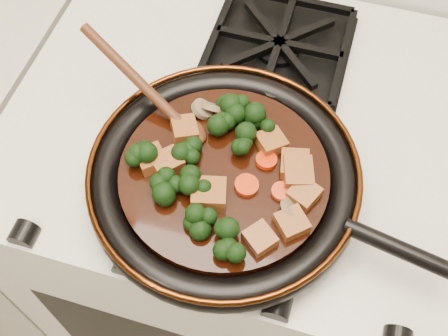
# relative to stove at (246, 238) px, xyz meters

# --- Properties ---
(stove) EXTENTS (0.76, 0.60, 0.90)m
(stove) POSITION_rel_stove_xyz_m (0.00, 0.00, 0.00)
(stove) COLOR beige
(stove) RESTS_ON ground
(burner_grate_front) EXTENTS (0.23, 0.23, 0.03)m
(burner_grate_front) POSITION_rel_stove_xyz_m (0.00, -0.14, 0.46)
(burner_grate_front) COLOR black
(burner_grate_front) RESTS_ON stove
(burner_grate_back) EXTENTS (0.23, 0.23, 0.03)m
(burner_grate_back) POSITION_rel_stove_xyz_m (0.00, 0.14, 0.46)
(burner_grate_back) COLOR black
(burner_grate_back) RESTS_ON stove
(skillet) EXTENTS (0.49, 0.37, 0.05)m
(skillet) POSITION_rel_stove_xyz_m (-0.01, -0.14, 0.49)
(skillet) COLOR black
(skillet) RESTS_ON burner_grate_front
(braising_sauce) EXTENTS (0.28, 0.28, 0.02)m
(braising_sauce) POSITION_rel_stove_xyz_m (-0.01, -0.14, 0.50)
(braising_sauce) COLOR black
(braising_sauce) RESTS_ON skillet
(tofu_cube_0) EXTENTS (0.05, 0.05, 0.02)m
(tofu_cube_0) POSITION_rel_stove_xyz_m (0.09, -0.19, 0.52)
(tofu_cube_0) COLOR brown
(tofu_cube_0) RESTS_ON braising_sauce
(tofu_cube_1) EXTENTS (0.04, 0.05, 0.02)m
(tofu_cube_1) POSITION_rel_stove_xyz_m (0.08, -0.11, 0.52)
(tofu_cube_1) COLOR brown
(tofu_cube_1) RESTS_ON braising_sauce
(tofu_cube_2) EXTENTS (0.05, 0.05, 0.03)m
(tofu_cube_2) POSITION_rel_stove_xyz_m (-0.08, -0.10, 0.52)
(tofu_cube_2) COLOR brown
(tofu_cube_2) RESTS_ON braising_sauce
(tofu_cube_3) EXTENTS (0.05, 0.05, 0.02)m
(tofu_cube_3) POSITION_rel_stove_xyz_m (0.10, -0.15, 0.52)
(tofu_cube_3) COLOR brown
(tofu_cube_3) RESTS_ON braising_sauce
(tofu_cube_4) EXTENTS (0.05, 0.05, 0.02)m
(tofu_cube_4) POSITION_rel_stove_xyz_m (0.04, -0.08, 0.52)
(tofu_cube_4) COLOR brown
(tofu_cube_4) RESTS_ON braising_sauce
(tofu_cube_5) EXTENTS (0.05, 0.05, 0.02)m
(tofu_cube_5) POSITION_rel_stove_xyz_m (0.06, -0.22, 0.52)
(tofu_cube_5) COLOR brown
(tofu_cube_5) RESTS_ON braising_sauce
(tofu_cube_6) EXTENTS (0.05, 0.05, 0.02)m
(tofu_cube_6) POSITION_rel_stove_xyz_m (-0.09, -0.15, 0.52)
(tofu_cube_6) COLOR brown
(tofu_cube_6) RESTS_ON braising_sauce
(tofu_cube_7) EXTENTS (0.05, 0.05, 0.03)m
(tofu_cube_7) POSITION_rel_stove_xyz_m (-0.02, -0.18, 0.52)
(tofu_cube_7) COLOR brown
(tofu_cube_7) RESTS_ON braising_sauce
(tofu_cube_8) EXTENTS (0.05, 0.05, 0.02)m
(tofu_cube_8) POSITION_rel_stove_xyz_m (-0.11, -0.15, 0.52)
(tofu_cube_8) COLOR brown
(tofu_cube_8) RESTS_ON braising_sauce
(tofu_cube_9) EXTENTS (0.05, 0.05, 0.03)m
(tofu_cube_9) POSITION_rel_stove_xyz_m (0.08, -0.12, 0.52)
(tofu_cube_9) COLOR brown
(tofu_cube_9) RESTS_ON braising_sauce
(broccoli_floret_0) EXTENTS (0.08, 0.09, 0.06)m
(broccoli_floret_0) POSITION_rel_stove_xyz_m (-0.06, -0.13, 0.52)
(broccoli_floret_0) COLOR black
(broccoli_floret_0) RESTS_ON braising_sauce
(broccoli_floret_1) EXTENTS (0.07, 0.07, 0.07)m
(broccoli_floret_1) POSITION_rel_stove_xyz_m (0.02, -0.24, 0.52)
(broccoli_floret_1) COLOR black
(broccoli_floret_1) RESTS_ON braising_sauce
(broccoli_floret_2) EXTENTS (0.07, 0.08, 0.06)m
(broccoli_floret_2) POSITION_rel_stove_xyz_m (-0.04, -0.18, 0.52)
(broccoli_floret_2) COLOR black
(broccoli_floret_2) RESTS_ON braising_sauce
(broccoli_floret_3) EXTENTS (0.09, 0.09, 0.06)m
(broccoli_floret_3) POSITION_rel_stove_xyz_m (-0.03, -0.08, 0.52)
(broccoli_floret_3) COLOR black
(broccoli_floret_3) RESTS_ON braising_sauce
(broccoli_floret_4) EXTENTS (0.08, 0.09, 0.07)m
(broccoli_floret_4) POSITION_rel_stove_xyz_m (-0.07, -0.19, 0.52)
(broccoli_floret_4) COLOR black
(broccoli_floret_4) RESTS_ON braising_sauce
(broccoli_floret_5) EXTENTS (0.08, 0.08, 0.06)m
(broccoli_floret_5) POSITION_rel_stove_xyz_m (-0.12, -0.15, 0.52)
(broccoli_floret_5) COLOR black
(broccoli_floret_5) RESTS_ON braising_sauce
(broccoli_floret_6) EXTENTS (0.07, 0.07, 0.06)m
(broccoli_floret_6) POSITION_rel_stove_xyz_m (0.00, -0.10, 0.52)
(broccoli_floret_6) COLOR black
(broccoli_floret_6) RESTS_ON braising_sauce
(broccoli_floret_7) EXTENTS (0.07, 0.07, 0.07)m
(broccoli_floret_7) POSITION_rel_stove_xyz_m (0.02, -0.05, 0.52)
(broccoli_floret_7) COLOR black
(broccoli_floret_7) RESTS_ON braising_sauce
(broccoli_floret_8) EXTENTS (0.07, 0.08, 0.06)m
(broccoli_floret_8) POSITION_rel_stove_xyz_m (-0.02, -0.23, 0.52)
(broccoli_floret_8) COLOR black
(broccoli_floret_8) RESTS_ON braising_sauce
(broccoli_floret_9) EXTENTS (0.08, 0.08, 0.07)m
(broccoli_floret_9) POSITION_rel_stove_xyz_m (-0.03, -0.04, 0.52)
(broccoli_floret_9) COLOR black
(broccoli_floret_9) RESTS_ON braising_sauce
(carrot_coin_0) EXTENTS (0.03, 0.03, 0.01)m
(carrot_coin_0) POSITION_rel_stove_xyz_m (0.10, -0.15, 0.51)
(carrot_coin_0) COLOR red
(carrot_coin_0) RESTS_ON braising_sauce
(carrot_coin_1) EXTENTS (0.03, 0.03, 0.01)m
(carrot_coin_1) POSITION_rel_stove_xyz_m (0.07, -0.15, 0.51)
(carrot_coin_1) COLOR red
(carrot_coin_1) RESTS_ON braising_sauce
(carrot_coin_2) EXTENTS (0.03, 0.03, 0.01)m
(carrot_coin_2) POSITION_rel_stove_xyz_m (0.04, -0.11, 0.51)
(carrot_coin_2) COLOR red
(carrot_coin_2) RESTS_ON braising_sauce
(carrot_coin_3) EXTENTS (0.03, 0.03, 0.01)m
(carrot_coin_3) POSITION_rel_stove_xyz_m (0.02, -0.15, 0.51)
(carrot_coin_3) COLOR red
(carrot_coin_3) RESTS_ON braising_sauce
(mushroom_slice_0) EXTENTS (0.04, 0.04, 0.03)m
(mushroom_slice_0) POSITION_rel_stove_xyz_m (0.09, -0.17, 0.52)
(mushroom_slice_0) COLOR olive
(mushroom_slice_0) RESTS_ON braising_sauce
(mushroom_slice_1) EXTENTS (0.04, 0.04, 0.02)m
(mushroom_slice_1) POSITION_rel_stove_xyz_m (-0.07, -0.05, 0.52)
(mushroom_slice_1) COLOR olive
(mushroom_slice_1) RESTS_ON braising_sauce
(mushroom_slice_2) EXTENTS (0.04, 0.03, 0.03)m
(mushroom_slice_2) POSITION_rel_stove_xyz_m (-0.05, -0.05, 0.52)
(mushroom_slice_2) COLOR olive
(mushroom_slice_2) RESTS_ON braising_sauce
(wooden_spoon) EXTENTS (0.13, 0.08, 0.21)m
(wooden_spoon) POSITION_rel_stove_xyz_m (-0.12, -0.07, 0.53)
(wooden_spoon) COLOR #46200F
(wooden_spoon) RESTS_ON braising_sauce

